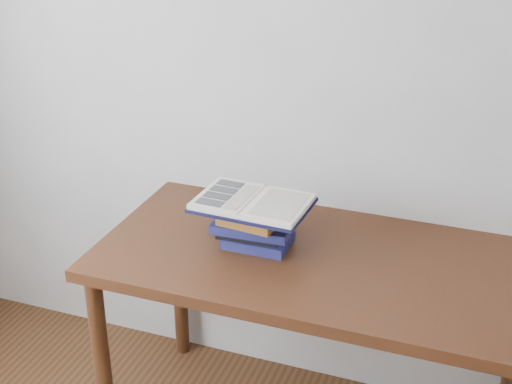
% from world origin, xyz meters
% --- Properties ---
extents(desk, '(1.49, 0.74, 0.80)m').
position_xyz_m(desk, '(0.06, 1.38, 0.70)').
color(desk, '#452111').
rests_on(desk, ground).
extents(book_stack, '(0.27, 0.18, 0.16)m').
position_xyz_m(book_stack, '(-0.17, 1.37, 0.87)').
color(book_stack, '#1A1B4F').
rests_on(book_stack, desk).
extents(open_book, '(0.39, 0.28, 0.03)m').
position_xyz_m(open_book, '(-0.17, 1.36, 0.97)').
color(open_book, black).
rests_on(open_book, book_stack).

